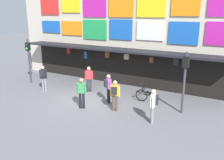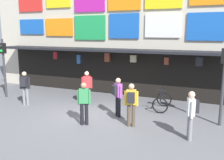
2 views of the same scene
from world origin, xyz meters
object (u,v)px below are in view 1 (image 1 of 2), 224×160
object	(u,v)px
bicycle_parked	(145,92)
pedestrian_in_yellow	(153,104)
pedestrian_in_purple	(43,76)
pedestrian_in_blue	(108,86)
pedestrian_in_red	(89,78)
traffic_light_far	(185,73)
pedestrian_in_black	(115,94)
pedestrian_in_green	(82,92)
traffic_light_near	(28,54)

from	to	relation	value
bicycle_parked	pedestrian_in_yellow	xyz separation A→B (m)	(1.56, -2.91, 0.59)
pedestrian_in_purple	pedestrian_in_blue	bearing A→B (deg)	2.57
pedestrian_in_red	bicycle_parked	bearing A→B (deg)	9.77
traffic_light_far	pedestrian_in_yellow	size ratio (longest dim) A/B	1.90
bicycle_parked	pedestrian_in_red	distance (m)	3.71
traffic_light_far	pedestrian_in_yellow	bearing A→B (deg)	-116.72
traffic_light_far	pedestrian_in_red	xyz separation A→B (m)	(-6.10, 0.45, -1.19)
pedestrian_in_black	pedestrian_in_purple	bearing A→B (deg)	173.48
pedestrian_in_red	pedestrian_in_green	bearing A→B (deg)	-63.77
pedestrian_in_blue	pedestrian_in_purple	world-z (taller)	same
traffic_light_far	pedestrian_in_blue	size ratio (longest dim) A/B	1.90
traffic_light_far	pedestrian_in_black	xyz separation A→B (m)	(-3.15, -1.49, -1.16)
pedestrian_in_black	pedestrian_in_red	world-z (taller)	same
traffic_light_near	pedestrian_in_purple	xyz separation A→B (m)	(2.11, -0.82, -1.16)
bicycle_parked	pedestrian_in_black	distance (m)	2.71
pedestrian_in_purple	pedestrian_in_red	world-z (taller)	same
pedestrian_in_yellow	pedestrian_in_purple	bearing A→B (deg)	172.74
pedestrian_in_green	pedestrian_in_blue	bearing A→B (deg)	58.99
bicycle_parked	pedestrian_in_yellow	distance (m)	3.36
traffic_light_far	pedestrian_in_yellow	world-z (taller)	traffic_light_far
pedestrian_in_yellow	pedestrian_in_red	size ratio (longest dim) A/B	1.00
pedestrian_in_yellow	pedestrian_in_green	distance (m)	3.96
traffic_light_near	bicycle_parked	world-z (taller)	traffic_light_near
bicycle_parked	pedestrian_in_blue	xyz separation A→B (m)	(-1.56, -1.69, 0.59)
pedestrian_in_black	pedestrian_in_green	size ratio (longest dim) A/B	1.00
traffic_light_far	pedestrian_in_purple	size ratio (longest dim) A/B	1.90
traffic_light_near	pedestrian_in_black	xyz separation A→B (m)	(7.81, -1.47, -1.16)
traffic_light_near	pedestrian_in_red	bearing A→B (deg)	5.49
traffic_light_near	pedestrian_in_green	size ratio (longest dim) A/B	1.90
traffic_light_far	pedestrian_in_blue	distance (m)	4.25
pedestrian_in_blue	pedestrian_in_purple	distance (m)	4.81
traffic_light_far	pedestrian_in_purple	distance (m)	8.96
pedestrian_in_purple	pedestrian_in_red	size ratio (longest dim) A/B	1.00
pedestrian_in_blue	pedestrian_in_green	bearing A→B (deg)	-121.01
traffic_light_far	pedestrian_in_blue	xyz separation A→B (m)	(-4.05, -0.62, -1.16)
pedestrian_in_green	pedestrian_in_red	bearing A→B (deg)	116.23
traffic_light_near	pedestrian_in_yellow	world-z (taller)	traffic_light_near
bicycle_parked	pedestrian_in_black	xyz separation A→B (m)	(-0.66, -2.56, 0.59)
traffic_light_near	traffic_light_far	size ratio (longest dim) A/B	1.00
pedestrian_in_black	pedestrian_in_green	distance (m)	1.82
pedestrian_in_black	pedestrian_in_green	bearing A→B (deg)	-163.06
pedestrian_in_yellow	pedestrian_in_green	world-z (taller)	same
traffic_light_far	pedestrian_in_green	bearing A→B (deg)	-157.56
traffic_light_near	pedestrian_in_yellow	bearing A→B (deg)	-10.32
pedestrian_in_blue	pedestrian_in_yellow	distance (m)	3.35
traffic_light_far	pedestrian_in_red	size ratio (longest dim) A/B	1.90
traffic_light_near	pedestrian_in_black	size ratio (longest dim) A/B	1.90
pedestrian_in_blue	pedestrian_in_yellow	size ratio (longest dim) A/B	1.00
pedestrian_in_black	pedestrian_in_purple	world-z (taller)	same
pedestrian_in_blue	traffic_light_near	bearing A→B (deg)	175.02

